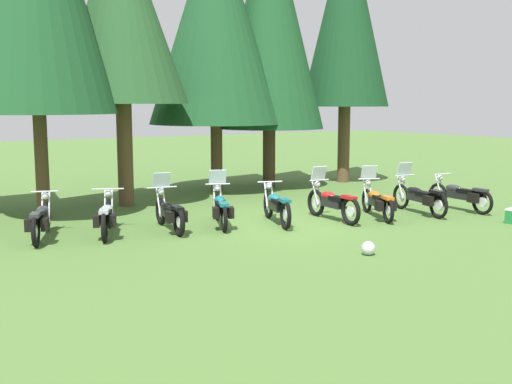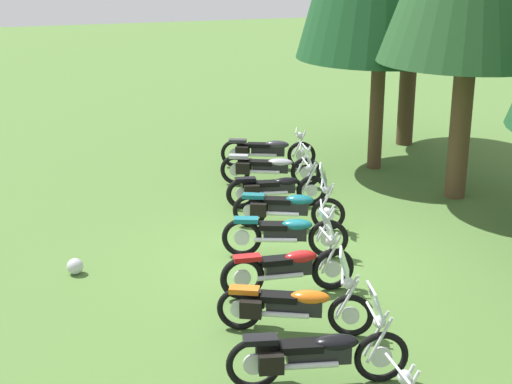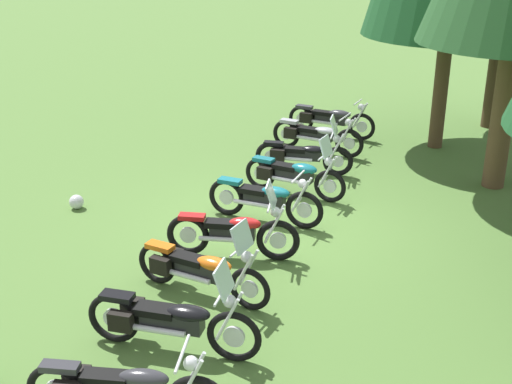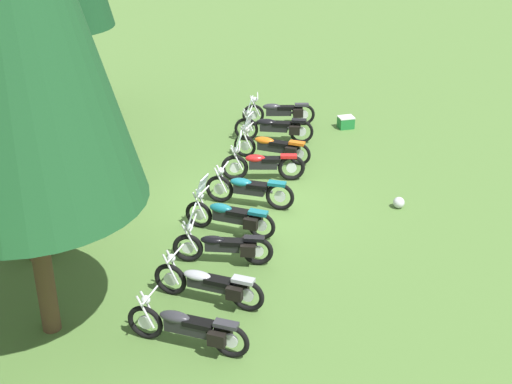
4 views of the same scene
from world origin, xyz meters
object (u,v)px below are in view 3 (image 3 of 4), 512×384
object	(u,v)px
motorcycle_7	(170,319)
dropped_helmet	(76,202)
motorcycle_3	(293,174)
motorcycle_6	(200,268)
motorcycle_0	(329,119)
motorcycle_5	(234,232)
motorcycle_1	(315,135)
motorcycle_2	(302,154)
motorcycle_4	(265,199)

from	to	relation	value
motorcycle_7	dropped_helmet	xyz separation A→B (m)	(-4.50, -2.73, -0.34)
motorcycle_3	motorcycle_6	bearing A→B (deg)	-84.45
motorcycle_6	motorcycle_7	xyz separation A→B (m)	(1.43, -0.18, 0.02)
motorcycle_3	motorcycle_6	world-z (taller)	motorcycle_3
motorcycle_3	motorcycle_6	size ratio (longest dim) A/B	0.98
motorcycle_0	motorcycle_5	world-z (taller)	motorcycle_5
motorcycle_3	motorcycle_7	distance (m)	5.70
motorcycle_6	motorcycle_3	bearing A→B (deg)	95.92
motorcycle_6	motorcycle_7	bearing A→B (deg)	-73.05
motorcycle_1	motorcycle_2	bearing A→B (deg)	-78.29
motorcycle_3	motorcycle_5	xyz separation A→B (m)	(2.82, -0.93, 0.01)
motorcycle_1	motorcycle_7	xyz separation A→B (m)	(8.27, -2.00, 0.04)
motorcycle_3	motorcycle_5	bearing A→B (deg)	-84.60
motorcycle_7	motorcycle_4	bearing A→B (deg)	86.99
motorcycle_0	motorcycle_4	size ratio (longest dim) A/B	1.02
motorcycle_3	dropped_helmet	bearing A→B (deg)	-143.07
motorcycle_3	motorcycle_4	world-z (taller)	motorcycle_3
motorcycle_2	motorcycle_4	size ratio (longest dim) A/B	0.99
motorcycle_0	motorcycle_7	size ratio (longest dim) A/B	0.94
motorcycle_4	motorcycle_6	xyz separation A→B (m)	(2.72, -0.83, -0.01)
motorcycle_5	motorcycle_6	size ratio (longest dim) A/B	1.05
motorcycle_0	dropped_helmet	world-z (taller)	motorcycle_0
motorcycle_2	motorcycle_4	bearing A→B (deg)	-95.56
motorcycle_2	motorcycle_6	xyz separation A→B (m)	(5.38, -1.51, 0.02)
motorcycle_0	motorcycle_5	distance (m)	7.21
motorcycle_1	motorcycle_5	xyz separation A→B (m)	(5.59, -1.42, 0.03)
motorcycle_4	motorcycle_6	distance (m)	2.84
motorcycle_2	motorcycle_3	bearing A→B (deg)	-89.27
motorcycle_4	motorcycle_2	bearing A→B (deg)	94.61
motorcycle_2	motorcycle_6	world-z (taller)	motorcycle_2
motorcycle_1	motorcycle_3	xyz separation A→B (m)	(2.77, -0.49, 0.02)
motorcycle_1	motorcycle_7	bearing A→B (deg)	-80.07
motorcycle_3	dropped_helmet	xyz separation A→B (m)	(1.00, -4.24, -0.33)
motorcycle_0	motorcycle_3	bearing A→B (deg)	-79.67
motorcycle_3	motorcycle_7	xyz separation A→B (m)	(5.50, -1.51, 0.01)
motorcycle_7	dropped_helmet	distance (m)	5.27
motorcycle_7	motorcycle_5	bearing A→B (deg)	88.54
motorcycle_6	motorcycle_7	distance (m)	1.44
motorcycle_0	motorcycle_5	bearing A→B (deg)	-82.27
motorcycle_4	motorcycle_1	bearing A→B (deg)	95.51
motorcycle_6	motorcycle_2	bearing A→B (deg)	98.27
motorcycle_5	motorcycle_7	distance (m)	2.74
motorcycle_5	motorcycle_6	xyz separation A→B (m)	(1.25, -0.40, -0.02)
motorcycle_0	motorcycle_6	size ratio (longest dim) A/B	1.05
motorcycle_5	motorcycle_4	bearing A→B (deg)	77.39
motorcycle_0	motorcycle_6	distance (m)	8.52
motorcycle_6	motorcycle_7	size ratio (longest dim) A/B	0.90
motorcycle_0	motorcycle_2	bearing A→B (deg)	-81.40
motorcycle_4	dropped_helmet	world-z (taller)	motorcycle_4
motorcycle_5	dropped_helmet	xyz separation A→B (m)	(-1.82, -3.31, -0.33)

